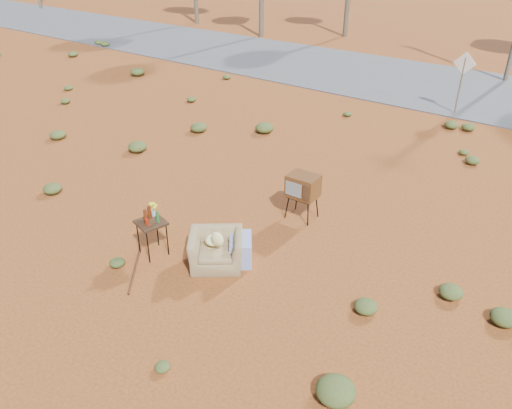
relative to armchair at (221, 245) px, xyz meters
The scene contains 8 objects.
ground 0.60m from the armchair, 161.47° to the right, with size 140.00×140.00×0.00m, color #994B1E.
highway 14.88m from the armchair, 91.53° to the left, with size 140.00×7.00×0.04m, color #565659.
armchair is the anchor object (origin of this frame).
tv_unit 2.55m from the armchair, 81.12° to the left, with size 0.69×0.56×1.09m.
side_table 1.51m from the armchair, 158.81° to the right, with size 0.68×0.68×1.09m.
rusty_bar 1.77m from the armchair, 138.18° to the right, with size 0.04×0.04×1.66m, color #482413.
road_sign 11.97m from the armchair, 84.69° to the left, with size 0.78×0.06×2.19m.
scrub_patch 4.46m from the armchair, 105.95° to the left, with size 17.49×8.07×0.33m.
Camera 1 is at (5.79, -6.11, 6.08)m, focal length 35.00 mm.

